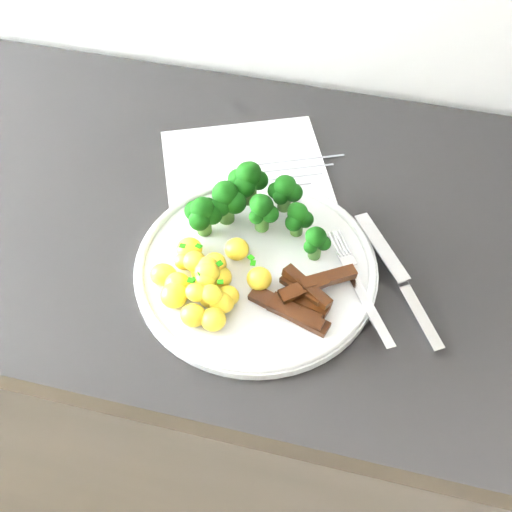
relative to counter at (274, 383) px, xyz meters
name	(u,v)px	position (x,y,z in m)	size (l,w,h in m)	color
counter	(274,383)	(0.00, 0.00, 0.00)	(2.31, 0.58, 0.87)	black
recipe_paper	(253,200)	(-0.05, 0.04, 0.44)	(0.33, 0.37, 0.00)	white
plate	(256,267)	(-0.02, -0.08, 0.44)	(0.30, 0.30, 0.02)	white
broccoli	(252,202)	(-0.04, -0.01, 0.48)	(0.18, 0.11, 0.07)	#376323
potatoes	(205,280)	(-0.07, -0.12, 0.46)	(0.14, 0.13, 0.04)	yellow
beef_strips	(302,299)	(0.05, -0.12, 0.45)	(0.12, 0.10, 0.03)	black
fork	(362,291)	(0.11, -0.09, 0.45)	(0.10, 0.16, 0.02)	silver
knife	(408,295)	(0.17, -0.07, 0.44)	(0.13, 0.18, 0.02)	silver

